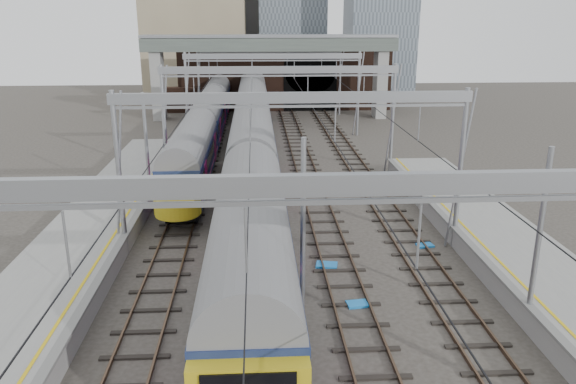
{
  "coord_description": "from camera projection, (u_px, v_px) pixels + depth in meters",
  "views": [
    {
      "loc": [
        -1.73,
        -17.87,
        11.18
      ],
      "look_at": [
        -0.1,
        10.05,
        2.4
      ],
      "focal_mm": 35.0,
      "sensor_mm": 36.0,
      "label": 1
    }
  ],
  "objects": [
    {
      "name": "overhead_line",
      "position": [
        280.0,
        86.0,
        38.96
      ],
      "size": [
        16.8,
        80.0,
        8.0
      ],
      "color": "gray",
      "rests_on": "ground"
    },
    {
      "name": "retaining_wall",
      "position": [
        280.0,
        75.0,
        68.71
      ],
      "size": [
        28.0,
        2.75,
        9.0
      ],
      "color": "#321E16",
      "rests_on": "ground"
    },
    {
      "name": "signal_near_centre",
      "position": [
        252.0,
        288.0,
        17.84
      ],
      "size": [
        0.37,
        0.46,
        4.58
      ],
      "rotation": [
        0.0,
        0.0,
        -0.38
      ],
      "color": "black",
      "rests_on": "ground"
    },
    {
      "name": "equip_cover_a",
      "position": [
        357.0,
        304.0,
        22.7
      ],
      "size": [
        0.92,
        0.7,
        0.1
      ],
      "primitive_type": "cube",
      "rotation": [
        0.0,
        0.0,
        0.12
      ],
      "color": "blue",
      "rests_on": "ground"
    },
    {
      "name": "tracks",
      "position": [
        285.0,
        205.0,
        34.74
      ],
      "size": [
        14.4,
        80.0,
        0.22
      ],
      "color": "#4C3828",
      "rests_on": "ground"
    },
    {
      "name": "train_main",
      "position": [
        252.0,
        125.0,
        46.19
      ],
      "size": [
        3.01,
        69.61,
        5.11
      ],
      "color": "black",
      "rests_on": "ground"
    },
    {
      "name": "train_second",
      "position": [
        214.0,
        105.0,
        58.17
      ],
      "size": [
        2.58,
        59.79,
        4.52
      ],
      "color": "black",
      "rests_on": "ground"
    },
    {
      "name": "platform_left",
      "position": [
        44.0,
        298.0,
        22.11
      ],
      "size": [
        4.32,
        55.0,
        1.12
      ],
      "color": "gray",
      "rests_on": "ground"
    },
    {
      "name": "equip_cover_c",
      "position": [
        425.0,
        245.0,
        28.52
      ],
      "size": [
        0.89,
        0.7,
        0.09
      ],
      "primitive_type": "cube",
      "rotation": [
        0.0,
        0.0,
        0.18
      ],
      "color": "blue",
      "rests_on": "ground"
    },
    {
      "name": "overbridge",
      "position": [
        270.0,
        53.0,
        62.1
      ],
      "size": [
        28.0,
        3.0,
        9.25
      ],
      "color": "gray",
      "rests_on": "ground"
    },
    {
      "name": "ground",
      "position": [
        307.0,
        337.0,
        20.46
      ],
      "size": [
        160.0,
        160.0,
        0.0
      ],
      "primitive_type": "plane",
      "color": "#38332D",
      "rests_on": "ground"
    },
    {
      "name": "signal_near_left",
      "position": [
        246.0,
        263.0,
        19.75
      ],
      "size": [
        0.34,
        0.46,
        4.54
      ],
      "rotation": [
        0.0,
        0.0,
        0.1
      ],
      "color": "black",
      "rests_on": "ground"
    },
    {
      "name": "equip_cover_b",
      "position": [
        327.0,
        265.0,
        26.23
      ],
      "size": [
        1.09,
        0.86,
        0.11
      ],
      "primitive_type": "cube",
      "rotation": [
        0.0,
        0.0,
        -0.19
      ],
      "color": "blue",
      "rests_on": "ground"
    }
  ]
}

